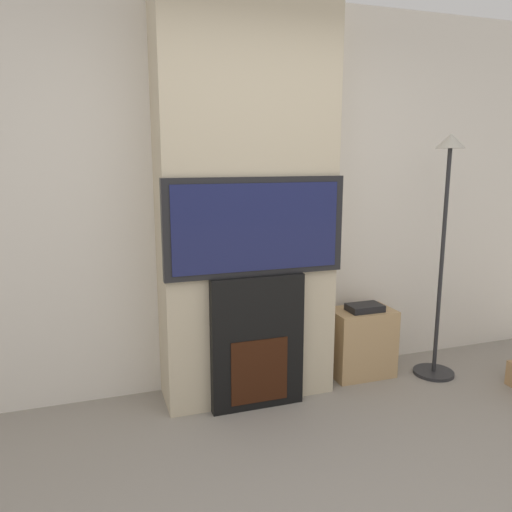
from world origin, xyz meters
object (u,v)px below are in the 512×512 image
at_px(television, 256,227).
at_px(media_stand, 361,341).
at_px(fireplace, 256,342).
at_px(floor_lamp, 444,235).

distance_m(television, media_stand, 1.33).
height_order(television, media_stand, television).
relative_size(television, media_stand, 2.08).
height_order(fireplace, floor_lamp, floor_lamp).
bearing_deg(floor_lamp, media_stand, 161.32).
distance_m(fireplace, floor_lamp, 1.58).
height_order(television, floor_lamp, floor_lamp).
relative_size(fireplace, floor_lamp, 0.50).
bearing_deg(television, fireplace, 90.00).
xyz_separation_m(television, floor_lamp, (1.45, 0.02, -0.12)).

